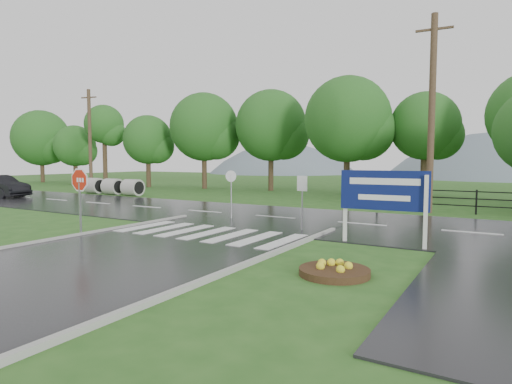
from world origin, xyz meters
The scene contains 16 objects.
ground centered at (0.00, 0.00, 0.00)m, with size 120.00×120.00×0.00m, color #2B5C1E.
main_road centered at (0.00, 10.00, 0.00)m, with size 90.00×8.00×0.04m, color black.
walkway centered at (8.50, 4.00, 0.00)m, with size 2.20×11.00×0.04m, color #27272A.
crosswalk centered at (0.00, 5.00, 0.06)m, with size 6.50×2.80×0.02m.
curb_right centered at (3.55, -4.00, 0.00)m, with size 0.15×24.00×0.12m, color #A3A39B.
fence_west centered at (7.75, 16.00, 0.72)m, with size 9.58×0.08×1.20m.
hills centered at (3.49, 65.00, -15.54)m, with size 102.00×48.00×48.00m.
treeline centered at (1.00, 24.00, 0.00)m, with size 83.20×5.20×10.00m.
culvert_pipes centered at (-16.51, 15.00, 0.60)m, with size 5.50×1.20×1.20m.
stop_sign centered at (-3.63, 2.55, 1.75)m, with size 1.11×0.07×2.50m.
estate_billboard centered at (5.82, 6.21, 1.59)m, with size 2.65×0.25×2.32m.
flower_bed centered at (5.73, 2.26, 0.12)m, with size 1.63×1.63×0.33m.
reg_sign_small centered at (2.58, 7.33, 1.46)m, with size 0.45×0.12×2.05m.
reg_sign_round centered at (-1.44, 8.61, 1.38)m, with size 0.50×0.11×2.16m.
utility_pole_west centered at (-19.59, 15.50, 4.12)m, with size 1.43×0.35×8.11m.
utility_pole_east centered at (5.69, 15.50, 4.89)m, with size 1.71×0.32×9.62m.
Camera 1 is at (9.13, -6.93, 2.67)m, focal length 30.00 mm.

